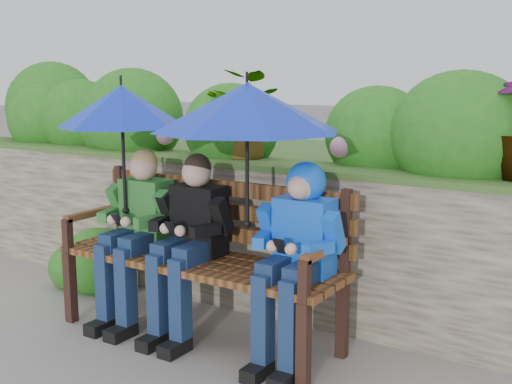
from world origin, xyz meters
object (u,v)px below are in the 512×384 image
Objects in this scene: park_bench at (205,248)px; boy_left at (137,226)px; boy_middle at (189,235)px; boy_right at (297,245)px; umbrella_right at (247,108)px; umbrella_left at (122,106)px.

boy_left reaches higher than park_bench.
boy_middle is (0.43, 0.00, -0.00)m from boy_left.
boy_right is (1.17, 0.01, 0.04)m from boy_left.
umbrella_right is (0.36, -0.06, 0.87)m from park_bench.
umbrella_right reaches higher than umbrella_left.
boy_middle is at bearing -179.02° from boy_right.
boy_middle is 1.29× the size of umbrella_left.
umbrella_right reaches higher than boy_middle.
umbrella_left is (-1.25, -0.03, 0.73)m from boy_right.
boy_right is at bearing 0.63° from boy_left.
umbrella_left reaches higher than boy_right.
boy_right is at bearing 1.22° from umbrella_left.
umbrella_left reaches higher than boy_middle.
boy_left is 1.30× the size of umbrella_left.
park_bench is 0.71m from boy_right.
park_bench is at bearing 10.29° from boy_left.
umbrella_left is at bearing -178.43° from boy_middle.
boy_left is (-0.48, -0.09, 0.09)m from park_bench.
umbrella_right is at bearing 3.27° from boy_middle.
park_bench is 1.63× the size of boy_left.
boy_middle is 1.00× the size of boy_right.
boy_right is at bearing -6.18° from park_bench.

